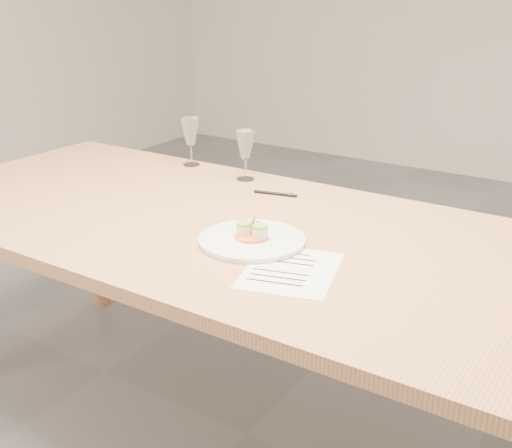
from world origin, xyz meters
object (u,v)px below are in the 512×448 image
Objects in this scene: wine_glass_0 at (190,132)px; wine_glass_1 at (245,146)px; recipe_sheet at (291,270)px; dining_table at (245,247)px; ballpoint_pen at (276,194)px; dinner_plate at (252,239)px.

wine_glass_1 is at bearing -8.95° from wine_glass_0.
wine_glass_0 is at bearing 171.05° from wine_glass_1.
wine_glass_0 is 0.29m from wine_glass_1.
wine_glass_0 is (-0.82, 0.63, 0.13)m from recipe_sheet.
dining_table is 15.94× the size of ballpoint_pen.
dining_table is 8.17× the size of dinner_plate.
dining_table is 0.32m from ballpoint_pen.
dining_table is 12.93× the size of wine_glass_0.
dinner_plate is at bearing -39.80° from wine_glass_0.
ballpoint_pen is (-0.35, 0.49, 0.00)m from recipe_sheet.
wine_glass_1 reaches higher than ballpoint_pen.
dinner_plate is at bearing -47.69° from dining_table.
ballpoint_pen is (-0.17, 0.40, -0.01)m from dinner_plate.
wine_glass_1 is at bearing 126.02° from dinner_plate.
recipe_sheet is at bearing -47.58° from wine_glass_1.
recipe_sheet is (0.27, -0.20, 0.07)m from dining_table.
recipe_sheet is 1.80× the size of wine_glass_0.
wine_glass_0 is at bearing 141.70° from dining_table.
wine_glass_1 reaches higher than dinner_plate.
recipe_sheet reaches higher than dining_table.
dining_table is at bearing -88.49° from ballpoint_pen.
recipe_sheet is at bearing -35.89° from dining_table.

